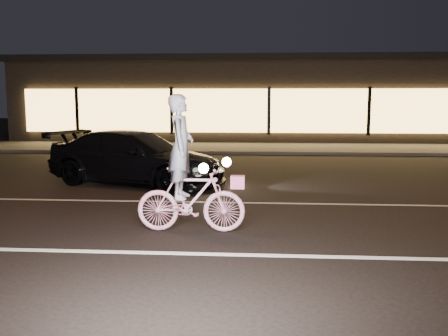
{
  "coord_description": "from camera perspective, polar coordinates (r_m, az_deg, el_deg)",
  "views": [
    {
      "loc": [
        -0.37,
        -8.21,
        2.17
      ],
      "look_at": [
        -1.02,
        0.6,
        0.93
      ],
      "focal_mm": 40.0,
      "sensor_mm": 36.0,
      "label": 1
    }
  ],
  "objects": [
    {
      "name": "ground",
      "position": [
        8.5,
        6.61,
        -6.85
      ],
      "size": [
        90.0,
        90.0,
        0.0
      ],
      "primitive_type": "plane",
      "color": "black",
      "rests_on": "ground"
    },
    {
      "name": "cyclist",
      "position": [
        8.09,
        -4.12,
        -1.81
      ],
      "size": [
        1.77,
        0.61,
        2.23
      ],
      "rotation": [
        0.0,
        0.0,
        1.57
      ],
      "color": "#EA3A73",
      "rests_on": "ground"
    },
    {
      "name": "sedan",
      "position": [
        12.75,
        -10.04,
        1.15
      ],
      "size": [
        5.04,
        3.41,
        1.36
      ],
      "rotation": [
        0.0,
        0.0,
        1.21
      ],
      "color": "black",
      "rests_on": "ground"
    },
    {
      "name": "lane_stripe_far",
      "position": [
        10.44,
        6.16,
        -4.03
      ],
      "size": [
        60.0,
        0.1,
        0.01
      ],
      "primitive_type": "cube",
      "color": "gray",
      "rests_on": "ground"
    },
    {
      "name": "sidewalk",
      "position": [
        21.32,
        5.18,
        2.27
      ],
      "size": [
        30.0,
        4.0,
        0.12
      ],
      "primitive_type": "cube",
      "color": "#383533",
      "rests_on": "ground"
    },
    {
      "name": "storefront",
      "position": [
        27.18,
        5.03,
        7.9
      ],
      "size": [
        25.4,
        8.42,
        4.2
      ],
      "color": "black",
      "rests_on": "ground"
    },
    {
      "name": "lane_stripe_near",
      "position": [
        7.06,
        7.12,
        -9.93
      ],
      "size": [
        60.0,
        0.12,
        0.01
      ],
      "primitive_type": "cube",
      "color": "silver",
      "rests_on": "ground"
    }
  ]
}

